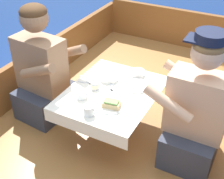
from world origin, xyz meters
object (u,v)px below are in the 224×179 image
(coffee_cup_port, at_px, (82,94))
(coffee_cup_starboard, at_px, (89,110))
(sandwich, at_px, (111,104))
(tin_can, at_px, (95,85))
(person_starboard, at_px, (195,114))
(person_port, at_px, (42,73))

(coffee_cup_port, relative_size, coffee_cup_starboard, 1.01)
(sandwich, relative_size, coffee_cup_port, 1.24)
(sandwich, bearing_deg, tin_can, 145.62)
(coffee_cup_port, distance_m, coffee_cup_starboard, 0.20)
(person_starboard, relative_size, tin_can, 14.83)
(person_starboard, bearing_deg, person_port, 3.01)
(person_port, distance_m, person_starboard, 1.25)
(person_starboard, xyz_separation_m, tin_can, (-0.76, -0.05, 0.03))
(person_starboard, xyz_separation_m, coffee_cup_starboard, (-0.63, -0.34, 0.03))
(person_port, relative_size, sandwich, 7.56)
(person_starboard, distance_m, coffee_cup_starboard, 0.72)
(person_starboard, distance_m, tin_can, 0.76)
(coffee_cup_port, height_order, tin_can, coffee_cup_port)
(person_starboard, bearing_deg, coffee_cup_starboard, 28.20)
(person_port, bearing_deg, tin_can, 6.51)
(sandwich, xyz_separation_m, coffee_cup_starboard, (-0.10, -0.14, 0.00))
(person_port, height_order, person_starboard, person_starboard)
(sandwich, xyz_separation_m, coffee_cup_port, (-0.24, 0.00, -0.00))
(coffee_cup_port, xyz_separation_m, tin_can, (0.02, 0.15, -0.00))
(sandwich, xyz_separation_m, tin_can, (-0.22, 0.15, -0.00))
(person_port, relative_size, tin_can, 14.59)
(person_port, relative_size, person_starboard, 0.98)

